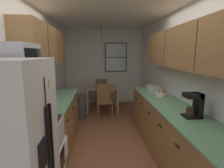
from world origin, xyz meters
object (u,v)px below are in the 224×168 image
dining_table (102,91)px  trash_bin (80,107)px  stove_range (35,158)px  dish_rack (154,88)px  mug_by_coffeemaker (150,86)px  dining_chair_far (102,90)px  table_serving_bowl (99,86)px  dining_chair_near (104,99)px  microwave_over_range (16,57)px  storage_canister (45,104)px  coffee_maker (195,105)px  refrigerator (6,165)px  fruit_bowl (161,94)px

dining_table → trash_bin: 0.93m
stove_range → dining_table: 3.35m
dish_rack → trash_bin: bearing=155.8°
mug_by_coffeemaker → dining_table: bearing=135.7°
dining_chair_far → table_serving_bowl: (-0.09, -0.52, 0.26)m
stove_range → dining_chair_near: stove_range is taller
microwave_over_range → storage_canister: bearing=78.9°
trash_bin → mug_by_coffeemaker: (1.75, -0.48, 0.63)m
dining_chair_near → table_serving_bowl: (-0.13, 0.65, 0.26)m
microwave_over_range → storage_canister: 0.90m
coffee_maker → mug_by_coffeemaker: coffee_maker is taller
dining_chair_near → dining_chair_far: size_ratio=1.00×
mug_by_coffeemaker → trash_bin: bearing=164.7°
refrigerator → fruit_bowl: refrigerator is taller
dining_table → fruit_bowl: size_ratio=4.12×
dining_chair_far → fruit_bowl: size_ratio=3.97×
coffee_maker → table_serving_bowl: size_ratio=1.64×
dish_rack → microwave_over_range: bearing=-140.1°
dining_chair_far → dish_rack: dish_rack is taller
storage_canister → coffee_maker: (2.07, -0.44, 0.07)m
stove_range → storage_canister: 0.76m
refrigerator → coffee_maker: bearing=21.8°
microwave_over_range → storage_canister: microwave_over_range is taller
dining_table → storage_canister: 2.85m
refrigerator → mug_by_coffeemaker: 3.46m
stove_range → trash_bin: stove_range is taller
microwave_over_range → fruit_bowl: (2.14, 1.28, -0.76)m
dining_chair_near → coffee_maker: coffee_maker is taller
fruit_bowl → dish_rack: dish_rack is taller
mug_by_coffeemaker → fruit_bowl: size_ratio=0.56×
trash_bin → dish_rack: 2.02m
table_serving_bowl → microwave_over_range: bearing=-105.6°
stove_range → fruit_bowl: (2.03, 1.28, 0.47)m
refrigerator → storage_canister: bearing=92.1°
dining_chair_far → table_serving_bowl: 0.59m
dining_chair_far → mug_by_coffeemaker: 2.09m
stove_range → dining_table: stove_range is taller
stove_range → trash_bin: size_ratio=1.72×
dining_chair_far → dining_table: bearing=-88.6°
storage_canister → table_serving_bowl: (0.81, 2.74, -0.23)m
refrigerator → dining_chair_near: bearing=74.9°
dining_table → fruit_bowl: bearing=-60.0°
dining_table → table_serving_bowl: size_ratio=4.67×
storage_canister → dish_rack: bearing=31.5°
coffee_maker → table_serving_bowl: bearing=111.5°
storage_canister → microwave_over_range: bearing=-101.1°
dining_table → storage_canister: storage_canister is taller
trash_bin → dish_rack: bearing=-24.2°
stove_range → microwave_over_range: 1.23m
mug_by_coffeemaker → dish_rack: size_ratio=0.37×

